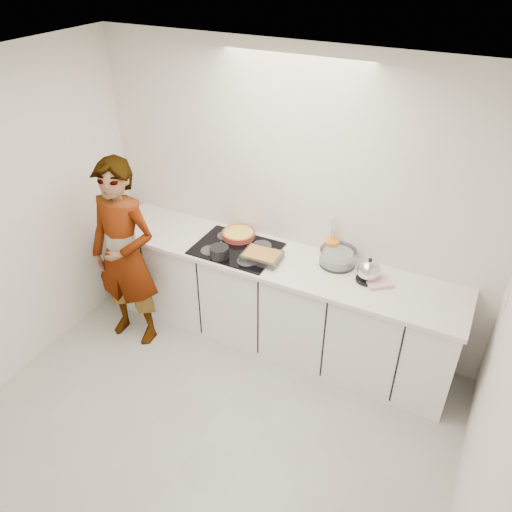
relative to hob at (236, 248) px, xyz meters
The scene contains 15 objects.
floor 1.60m from the hob, 74.48° to the right, with size 3.60×3.20×0.00m, color #A9A9A4.
ceiling 2.13m from the hob, 74.48° to the right, with size 3.60×3.20×0.00m, color white.
wall_back 0.62m from the hob, 44.17° to the left, with size 3.60×0.00×2.60m, color white.
wall_right 2.51m from the hob, 29.95° to the right, with size 0.02×3.20×2.60m.
base_cabinets 0.60m from the hob, ahead, with size 3.20×0.58×0.87m, color white.
countertop 0.35m from the hob, ahead, with size 3.24×0.64×0.04m, color white.
hob is the anchor object (origin of this frame).
tart_dish 0.19m from the hob, 112.54° to the left, with size 0.36×0.36×0.05m.
saucepan 0.20m from the hob, 108.26° to the right, with size 0.18×0.18×0.16m.
baking_dish 0.29m from the hob, 12.16° to the right, with size 0.33×0.25×0.06m.
mixing_bowl 0.88m from the hob, 11.72° to the left, with size 0.40×0.40×0.14m.
tea_towel 1.25m from the hob, ahead, with size 0.20×0.14×0.03m, color white.
kettle 1.16m from the hob, ahead, with size 0.20×0.20×0.21m.
utensil_crock 0.83m from the hob, 19.90° to the left, with size 0.12×0.12×0.15m, color orange.
cook 0.97m from the hob, 148.91° to the right, with size 0.65×0.42×1.77m, color white.
Camera 1 is at (1.48, -1.95, 3.26)m, focal length 35.00 mm.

